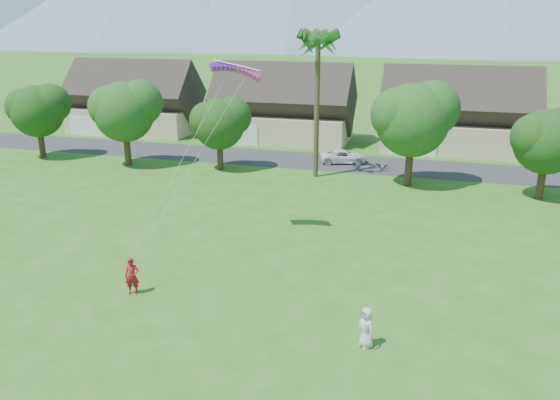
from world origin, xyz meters
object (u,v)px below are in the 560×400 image
(watcher, at_px, (366,327))
(parafoil_kite, at_px, (236,68))
(kite_flyer, at_px, (132,276))
(parked_car, at_px, (344,157))

(watcher, distance_m, parafoil_kite, 16.77)
(watcher, bearing_deg, kite_flyer, -141.77)
(parked_car, bearing_deg, parafoil_kite, 156.37)
(parafoil_kite, bearing_deg, watcher, -61.73)
(parked_car, xyz_separation_m, parafoil_kite, (-3.14, -20.74, 9.84))
(parked_car, height_order, parafoil_kite, parafoil_kite)
(kite_flyer, bearing_deg, watcher, -25.79)
(kite_flyer, height_order, parafoil_kite, parafoil_kite)
(kite_flyer, height_order, parked_car, kite_flyer)
(kite_flyer, xyz_separation_m, parafoil_kite, (2.58, 8.69, 9.51))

